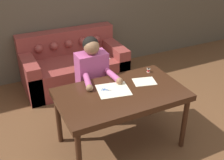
% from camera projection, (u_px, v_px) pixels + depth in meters
% --- Properties ---
extents(ground_plane, '(16.00, 16.00, 0.00)m').
position_uv_depth(ground_plane, '(123.00, 145.00, 3.38)').
color(ground_plane, brown).
extents(dining_table, '(1.40, 0.83, 0.73)m').
position_uv_depth(dining_table, '(121.00, 98.00, 3.10)').
color(dining_table, '#381E11').
rests_on(dining_table, ground_plane).
extents(couch, '(1.62, 0.88, 0.83)m').
position_uv_depth(couch, '(73.00, 66.00, 4.61)').
color(couch, brown).
rests_on(couch, ground_plane).
extents(person, '(0.45, 0.60, 1.19)m').
position_uv_depth(person, '(93.00, 82.00, 3.55)').
color(person, '#33281E').
rests_on(person, ground_plane).
extents(pattern_paper_main, '(0.40, 0.37, 0.00)m').
position_uv_depth(pattern_paper_main, '(113.00, 90.00, 3.10)').
color(pattern_paper_main, beige).
rests_on(pattern_paper_main, dining_table).
extents(pattern_paper_offcut, '(0.30, 0.25, 0.00)m').
position_uv_depth(pattern_paper_offcut, '(144.00, 82.00, 3.26)').
color(pattern_paper_offcut, beige).
rests_on(pattern_paper_offcut, dining_table).
extents(scissors, '(0.18, 0.18, 0.01)m').
position_uv_depth(scissors, '(107.00, 90.00, 3.10)').
color(scissors, silver).
rests_on(scissors, dining_table).
extents(thread_spool, '(0.04, 0.04, 0.05)m').
position_uv_depth(thread_spool, '(149.00, 70.00, 3.47)').
color(thread_spool, red).
rests_on(thread_spool, dining_table).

